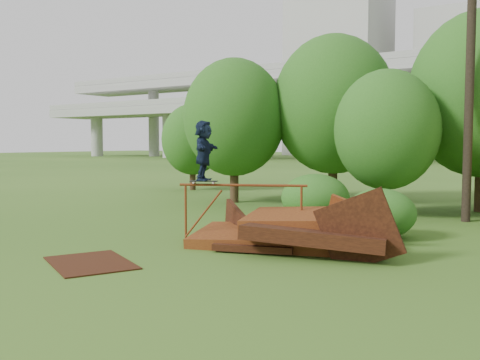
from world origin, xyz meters
The scene contains 15 objects.
ground centered at (0.00, 0.00, 0.00)m, with size 240.00×240.00×0.00m, color #2D5116.
scrap_pile centered at (0.73, 1.95, 0.37)m, with size 5.68×3.33×1.97m.
grind_rail centered at (-0.64, 1.89, 1.15)m, with size 2.97×1.52×1.51m.
skateboard centered at (-1.55, 1.44, 1.57)m, with size 0.72×0.49×0.07m.
skater centered at (-1.55, 1.44, 2.36)m, with size 1.44×0.46×1.55m, color #121C34.
flat_plate centered at (-2.02, -1.91, 0.01)m, with size 2.15×1.53×0.03m, color #33170A.
tree_0 centered at (-6.06, 9.45, 3.64)m, with size 4.36×4.36×6.15m.
tree_1 centered at (-2.49, 11.72, 4.18)m, with size 5.12×5.12×7.13m.
tree_2 centered at (0.81, 8.70, 3.00)m, with size 3.61×3.61×5.09m.
tree_6 centered at (-11.37, 13.23, 2.74)m, with size 3.34×3.34×4.66m.
shrub_left centered at (-0.67, 6.22, 0.78)m, with size 2.25×2.08×1.56m, color #184111.
shrub_right centered at (2.08, 4.50, 0.67)m, with size 1.89×1.74×1.34m, color #184111.
utility_pole centered at (3.39, 8.97, 5.61)m, with size 1.40×0.28×11.06m.
building_left centered at (-38.00, 95.00, 17.50)m, with size 18.00×16.00×35.00m, color #9E9E99.
building_right centered at (-16.00, 102.00, 14.00)m, with size 14.00×14.00×28.00m, color #9E9E99.
Camera 1 is at (6.83, -9.47, 2.56)m, focal length 40.00 mm.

